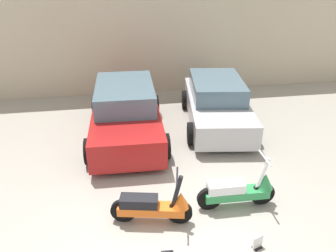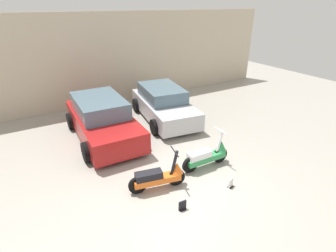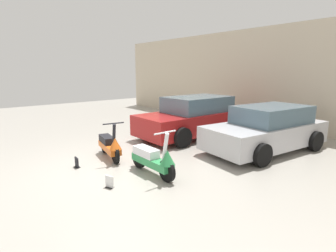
# 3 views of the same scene
# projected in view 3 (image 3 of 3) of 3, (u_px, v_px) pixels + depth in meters

# --- Properties ---
(ground_plane) EXTENTS (28.00, 28.00, 0.00)m
(ground_plane) POSITION_uv_depth(u_px,v_px,m) (110.00, 166.00, 6.71)
(ground_plane) COLOR #9E998E
(wall_back) EXTENTS (19.60, 0.12, 4.17)m
(wall_back) POSITION_uv_depth(u_px,v_px,m) (267.00, 78.00, 10.99)
(wall_back) COLOR beige
(wall_back) RESTS_ON ground_plane
(scooter_front_left) EXTENTS (1.53, 0.64, 1.08)m
(scooter_front_left) POSITION_uv_depth(u_px,v_px,m) (110.00, 145.00, 7.21)
(scooter_front_left) COLOR black
(scooter_front_left) RESTS_ON ground_plane
(scooter_front_right) EXTENTS (1.60, 0.58, 1.12)m
(scooter_front_right) POSITION_uv_depth(u_px,v_px,m) (154.00, 159.00, 6.04)
(scooter_front_right) COLOR black
(scooter_front_right) RESTS_ON ground_plane
(car_rear_left) EXTENTS (2.16, 4.32, 1.45)m
(car_rear_left) POSITION_uv_depth(u_px,v_px,m) (194.00, 117.00, 9.74)
(car_rear_left) COLOR maroon
(car_rear_left) RESTS_ON ground_plane
(car_rear_center) EXTENTS (2.33, 4.17, 1.35)m
(car_rear_center) POSITION_uv_depth(u_px,v_px,m) (267.00, 129.00, 7.94)
(car_rear_center) COLOR #B7B7BC
(car_rear_center) RESTS_ON ground_plane
(placard_near_left_scooter) EXTENTS (0.20, 0.13, 0.26)m
(placard_near_left_scooter) POSITION_uv_depth(u_px,v_px,m) (77.00, 163.00, 6.58)
(placard_near_left_scooter) COLOR black
(placard_near_left_scooter) RESTS_ON ground_plane
(placard_near_right_scooter) EXTENTS (0.20, 0.17, 0.26)m
(placard_near_right_scooter) POSITION_uv_depth(u_px,v_px,m) (109.00, 182.00, 5.44)
(placard_near_right_scooter) COLOR black
(placard_near_right_scooter) RESTS_ON ground_plane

